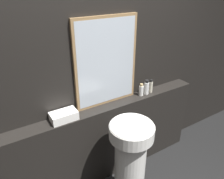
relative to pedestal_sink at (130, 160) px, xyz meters
The scene contains 8 objects.
wall_back 0.91m from the pedestal_sink, 88.19° to the left, with size 8.00×0.06×2.50m.
vanity_counter 0.42m from the pedestal_sink, 87.69° to the left, with size 2.21×0.17×0.90m.
pedestal_sink is the anchor object (origin of this frame).
mirror 0.95m from the pedestal_sink, 86.27° to the left, with size 0.66×0.03×0.87m.
towel_stack 0.75m from the pedestal_sink, 138.06° to the left, with size 0.24×0.14×0.08m.
shampoo_bottle 0.75m from the pedestal_sink, 44.08° to the left, with size 0.05×0.05×0.14m.
conditioner_bottle 0.80m from the pedestal_sink, 39.67° to the left, with size 0.06×0.06×0.17m.
lotion_bottle 0.84m from the pedestal_sink, 36.23° to the left, with size 0.04×0.04×0.15m.
Camera 1 is at (-0.97, -0.40, 2.05)m, focal length 35.00 mm.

